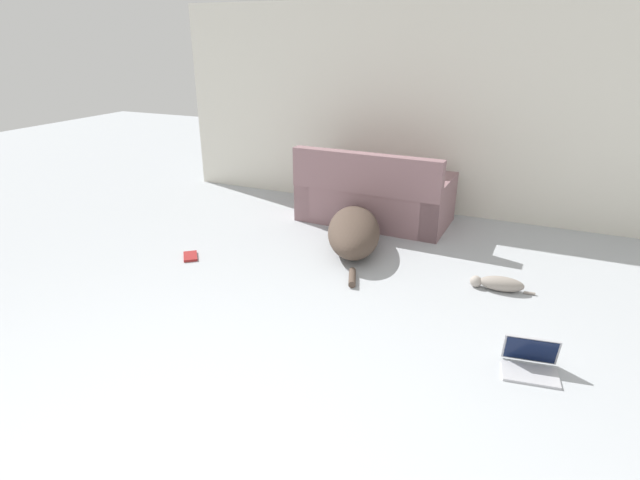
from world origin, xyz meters
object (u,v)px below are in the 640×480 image
book_red (190,256)px  dog (354,230)px  laptop_open (530,360)px  couch (374,198)px  cat (498,284)px

book_red → dog: bearing=33.5°
laptop_open → couch: bearing=120.1°
couch → cat: (1.52, -1.22, -0.22)m
cat → laptop_open: bearing=101.2°
cat → laptop_open: size_ratio=1.42×
couch → cat: 1.96m
couch → book_red: 2.18m
couch → cat: size_ratio=3.19×
dog → book_red: size_ratio=6.40×
cat → book_red: 2.87m
couch → laptop_open: (1.82, -2.28, -0.21)m
book_red → couch: bearing=53.1°
dog → book_red: (-1.36, -0.90, -0.17)m
cat → laptop_open: 1.10m
laptop_open → book_red: (-3.12, 0.55, -0.06)m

